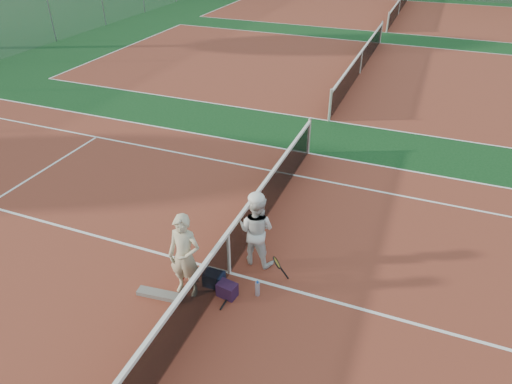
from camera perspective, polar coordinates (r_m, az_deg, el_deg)
ground at (r=9.07m, az=-3.33°, el=-10.07°), size 130.00×130.00×0.00m
court_main at (r=9.07m, az=-3.33°, el=-10.05°), size 23.77×10.97×0.01m
court_far_a at (r=20.68m, az=12.84°, el=14.27°), size 23.77×10.97×0.01m
court_far_b at (r=33.73m, az=17.35°, el=20.44°), size 23.77×10.97×0.01m
net_main at (r=8.74m, az=-3.43°, el=-7.59°), size 0.10×10.98×1.02m
net_far_a at (r=20.53m, az=13.01°, el=15.62°), size 0.10×10.98×1.02m
net_far_b at (r=33.64m, az=17.50°, el=21.28°), size 0.10×10.98×1.02m
player_a at (r=8.22m, az=-8.89°, el=-7.93°), size 0.63×0.43×1.69m
player_b at (r=8.85m, az=0.04°, el=-4.75°), size 0.79×0.64×1.54m
racket_red at (r=8.74m, az=-8.33°, el=-9.86°), size 0.30×0.31×0.57m
racket_black_held at (r=8.75m, az=2.59°, el=-9.56°), size 0.41×0.38×0.54m
racket_spare at (r=8.66m, az=-3.09°, el=-12.40°), size 0.28×0.60×0.03m
sports_bag_navy at (r=8.74m, az=-5.27°, el=-10.79°), size 0.38×0.26×0.30m
sports_bag_purple at (r=8.53m, az=-3.62°, el=-12.11°), size 0.38×0.29×0.28m
net_cover_canvas at (r=8.76m, az=-12.03°, el=-12.40°), size 0.84×0.28×0.09m
water_bottle at (r=8.52m, az=0.18°, el=-12.03°), size 0.09×0.09×0.30m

